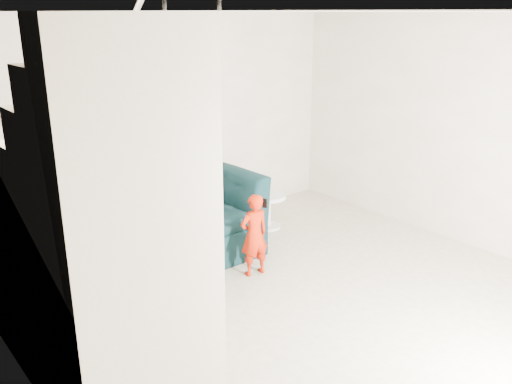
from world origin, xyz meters
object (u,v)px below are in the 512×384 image
armchair (188,216)px  toddler (254,235)px  staircase (88,258)px  side_table (268,205)px

armchair → toddler: bearing=-75.1°
toddler → staircase: 2.09m
armchair → toddler: size_ratio=1.59×
side_table → toddler: bearing=-136.9°
staircase → toddler: bearing=13.3°
side_table → staircase: bearing=-154.9°
staircase → side_table: bearing=25.1°
armchair → staircase: bearing=-142.9°
armchair → staircase: staircase is taller
armchair → staircase: size_ratio=0.40×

